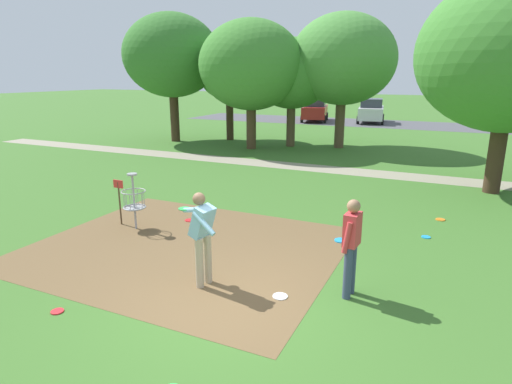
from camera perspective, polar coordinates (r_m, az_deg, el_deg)
name	(u,v)px	position (r m, az deg, el deg)	size (l,w,h in m)	color
ground_plane	(226,306)	(7.28, -3.97, -14.85)	(160.00, 160.00, 0.00)	#3D6B28
dirt_tee_pad	(186,247)	(9.59, -9.25, -7.25)	(6.49, 5.47, 0.01)	brown
disc_golf_basket	(132,199)	(10.80, -16.11, -0.87)	(0.98, 0.58, 1.39)	#9E9EA3
player_foreground_watching	(202,233)	(7.58, -7.19, -5.42)	(1.04, 0.65, 1.71)	tan
player_throwing	(351,242)	(7.33, 12.54, -6.56)	(0.41, 0.48, 1.71)	#384260
frisbee_near_basket	(190,220)	(11.26, -8.79, -3.73)	(0.25, 0.25, 0.02)	red
frisbee_by_tee	(426,237)	(10.77, 21.64, -5.58)	(0.21, 0.21, 0.02)	#1E93DB
frisbee_mid_grass	(57,311)	(7.78, -24.89, -14.18)	(0.20, 0.20, 0.02)	red
frisbee_far_right	(440,220)	(12.18, 23.29, -3.38)	(0.24, 0.24, 0.02)	orange
frisbee_scattered_a	(280,296)	(7.52, 3.22, -13.67)	(0.26, 0.26, 0.02)	white
tree_near_left	(292,74)	(22.59, 4.78, 15.39)	(4.15, 4.15, 5.47)	brown
tree_near_right	(172,56)	(24.74, -11.14, 17.33)	(5.22, 5.22, 6.87)	#422D1E
tree_mid_center	(251,65)	(21.73, -0.66, 16.48)	(5.10, 5.10, 6.26)	#4C3823
tree_mid_right	(343,60)	(22.47, 11.49, 16.85)	(5.20, 5.20, 6.58)	brown
tree_far_left	(511,54)	(15.31, 30.80, 15.46)	(5.48, 5.48, 6.58)	#422D1E
tree_far_center	(229,74)	(24.88, -3.59, 15.33)	(3.39, 3.39, 5.13)	#422D1E
parking_lot_strip	(411,125)	(34.54, 19.84, 8.38)	(36.00, 6.00, 0.01)	#4C4C51
parked_car_leftmost	(315,110)	(35.48, 7.84, 10.79)	(2.68, 4.49, 1.84)	maroon
parked_car_center_left	(371,111)	(35.26, 15.06, 10.39)	(2.43, 4.42, 1.84)	silver
gravel_path	(362,172)	(17.09, 13.92, 2.54)	(40.00, 1.35, 0.00)	gray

